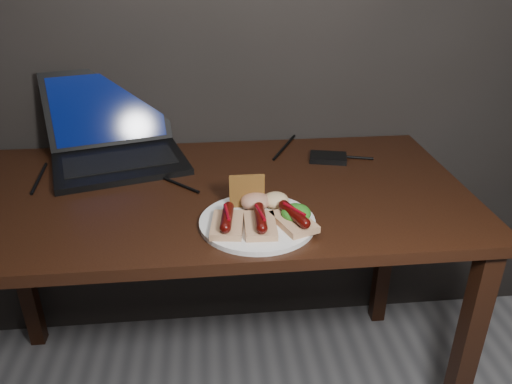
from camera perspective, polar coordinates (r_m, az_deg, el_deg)
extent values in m
cube|color=black|center=(1.34, -5.82, -0.28)|extent=(1.40, 0.70, 0.03)
cube|color=black|center=(1.48, 22.60, -17.60)|extent=(0.05, 0.05, 0.72)
cube|color=black|center=(1.91, -25.38, -7.11)|extent=(0.05, 0.05, 0.72)
cube|color=black|center=(1.90, 14.68, -5.36)|extent=(0.05, 0.05, 0.72)
cube|color=black|center=(1.52, -15.23, 3.12)|extent=(0.43, 0.36, 0.02)
cube|color=black|center=(1.51, -15.28, 3.48)|extent=(0.34, 0.23, 0.00)
cube|color=black|center=(1.64, -16.58, 9.28)|extent=(0.38, 0.19, 0.23)
cube|color=#09125A|center=(1.64, -16.58, 9.28)|extent=(0.34, 0.16, 0.20)
cube|color=black|center=(1.53, 8.25, 3.90)|extent=(0.12, 0.10, 0.02)
cylinder|color=black|center=(1.38, -9.18, 1.05)|extent=(0.13, 0.13, 0.01)
cylinder|color=black|center=(1.60, 3.29, 5.17)|extent=(0.10, 0.20, 0.01)
cylinder|color=black|center=(1.55, 10.68, 3.94)|extent=(0.14, 0.05, 0.01)
cylinder|color=black|center=(1.51, -23.53, 1.49)|extent=(0.02, 0.20, 0.01)
cylinder|color=white|center=(1.17, 0.15, -3.47)|extent=(0.35, 0.35, 0.01)
cube|color=#DDAF82|center=(1.13, -3.31, -3.78)|extent=(0.08, 0.12, 0.02)
cylinder|color=#4D0905|center=(1.12, -3.33, -2.87)|extent=(0.04, 0.10, 0.02)
sphere|color=#4D0905|center=(1.08, -3.53, -4.12)|extent=(0.03, 0.02, 0.02)
sphere|color=#4D0905|center=(1.16, -3.15, -1.72)|extent=(0.03, 0.02, 0.02)
cylinder|color=maroon|center=(1.11, -3.35, -2.31)|extent=(0.01, 0.07, 0.01)
cube|color=#DDAF82|center=(1.13, 0.50, -3.84)|extent=(0.07, 0.12, 0.02)
cylinder|color=#4D0905|center=(1.12, 0.50, -2.93)|extent=(0.03, 0.10, 0.02)
sphere|color=#4D0905|center=(1.07, 0.69, -4.18)|extent=(0.02, 0.02, 0.02)
sphere|color=#4D0905|center=(1.16, 0.32, -1.77)|extent=(0.02, 0.02, 0.02)
cylinder|color=maroon|center=(1.11, 0.50, -2.37)|extent=(0.02, 0.07, 0.01)
cube|color=#DDAF82|center=(1.14, 4.34, -3.42)|extent=(0.11, 0.13, 0.02)
cylinder|color=#4D0905|center=(1.13, 4.38, -2.52)|extent=(0.06, 0.10, 0.02)
sphere|color=#4D0905|center=(1.10, 5.64, -3.60)|extent=(0.03, 0.02, 0.02)
sphere|color=#4D0905|center=(1.17, 3.19, -1.51)|extent=(0.03, 0.02, 0.02)
cylinder|color=maroon|center=(1.13, 4.40, -1.97)|extent=(0.04, 0.06, 0.01)
cube|color=olive|center=(1.20, -1.04, 0.10)|extent=(0.09, 0.01, 0.08)
ellipsoid|color=#1E5D12|center=(1.16, 4.58, -2.42)|extent=(0.07, 0.07, 0.04)
ellipsoid|color=maroon|center=(1.20, -0.09, -1.05)|extent=(0.07, 0.07, 0.04)
ellipsoid|color=beige|center=(1.21, 2.25, -0.93)|extent=(0.06, 0.06, 0.04)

